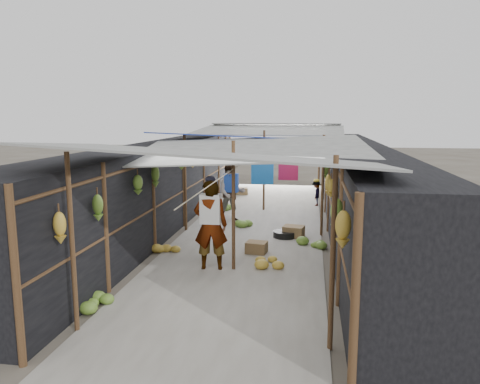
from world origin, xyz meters
The scene contains 14 objects.
ground centered at (0.00, 0.00, 0.00)m, with size 80.00×80.00×0.00m, color #6B6356.
aisle_slab centered at (0.00, 6.50, 0.01)m, with size 3.60×16.00×0.02m, color #9E998E.
stall_left centered at (-2.70, 6.50, 1.15)m, with size 1.40×15.00×2.30m, color black.
stall_right centered at (2.70, 6.50, 1.15)m, with size 1.40×15.00×2.30m, color black.
crate_near centered at (1.10, 5.69, 0.15)m, with size 0.51×0.41×0.30m, color olive.
crate_mid centered at (0.33, 4.18, 0.14)m, with size 0.45×0.36×0.27m, color olive.
crate_back centered at (-1.14, 11.81, 0.14)m, with size 0.44×0.36×0.28m, color olive.
black_basin centered at (0.88, 5.63, 0.09)m, with size 0.59×0.59×0.18m, color black.
vendor_elderly centered at (-0.45, 2.96, 0.92)m, with size 0.67×0.44×1.84m, color silver.
shopper_blue centered at (-0.78, 7.30, 0.84)m, with size 0.81×0.63×1.67m, color navy.
vendor_seated centered at (1.70, 9.98, 0.44)m, with size 0.56×0.32×0.87m, color #4E4A44.
market_canopy centered at (0.03, 6.86, 2.41)m, with size 5.62×15.20×2.77m.
hanging_bananas centered at (-0.13, 6.28, 1.69)m, with size 3.95×13.85×0.79m.
floor_bananas centered at (-0.38, 6.03, 0.15)m, with size 3.93×11.17×0.36m.
Camera 1 is at (1.49, -5.93, 3.10)m, focal length 35.00 mm.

